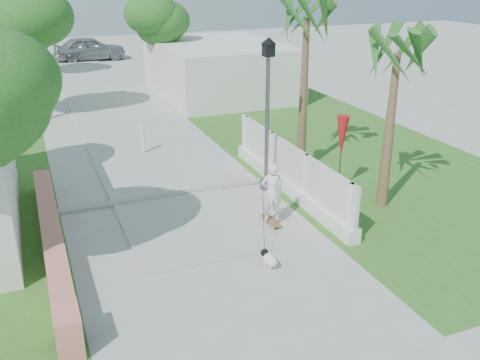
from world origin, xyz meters
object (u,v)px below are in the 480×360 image
patio_umbrella (342,137)px  skateboarder (266,211)px  dog (269,259)px  parked_car (90,48)px  street_lamp (267,110)px  bollard (143,138)px

patio_umbrella → skateboarder: bearing=-150.3°
patio_umbrella → dog: patio_umbrella is taller
skateboarder → parked_car: bearing=-76.4°
street_lamp → patio_umbrella: street_lamp is taller
street_lamp → skateboarder: street_lamp is taller
bollard → skateboarder: bearing=-79.3°
street_lamp → bollard: (-2.70, 4.50, -1.84)m
street_lamp → dog: (-1.83, -4.13, -2.21)m
bollard → dog: 8.68m
dog → parked_car: (0.13, 29.90, 0.61)m
patio_umbrella → parked_car: (-3.60, 26.77, -0.86)m
street_lamp → skateboarder: (-1.31, -2.83, -1.69)m
parked_car → bollard: bearing=176.2°
dog → parked_car: bearing=78.0°
street_lamp → patio_umbrella: 2.27m
bollard → patio_umbrella: patio_umbrella is taller
skateboarder → dog: skateboarder is taller
patio_umbrella → dog: 5.08m
street_lamp → skateboarder: size_ratio=2.02×
dog → bollard: bearing=84.0°
dog → parked_car: size_ratio=0.12×
dog → patio_umbrella: bearing=28.2°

